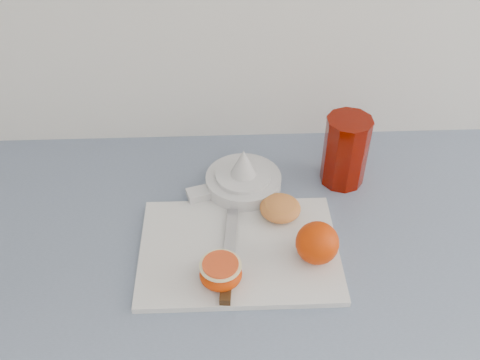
# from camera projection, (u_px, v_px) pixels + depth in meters

# --- Properties ---
(counter) EXTENTS (2.34, 0.64, 0.89)m
(counter) POSITION_uv_depth(u_px,v_px,m) (283.00, 351.00, 1.32)
(counter) COLOR silver
(counter) RESTS_ON ground
(cutting_board) EXTENTS (0.36, 0.26, 0.01)m
(cutting_board) POSITION_uv_depth(u_px,v_px,m) (239.00, 250.00, 0.97)
(cutting_board) COLOR white
(cutting_board) RESTS_ON counter
(whole_orange) EXTENTS (0.08, 0.08, 0.08)m
(whole_orange) POSITION_uv_depth(u_px,v_px,m) (317.00, 243.00, 0.93)
(whole_orange) COLOR red
(whole_orange) RESTS_ON cutting_board
(half_orange) EXTENTS (0.07, 0.07, 0.05)m
(half_orange) POSITION_uv_depth(u_px,v_px,m) (221.00, 273.00, 0.90)
(half_orange) COLOR red
(half_orange) RESTS_ON cutting_board
(squeezed_shell) EXTENTS (0.08, 0.08, 0.03)m
(squeezed_shell) POSITION_uv_depth(u_px,v_px,m) (280.00, 208.00, 1.02)
(squeezed_shell) COLOR orange
(squeezed_shell) RESTS_ON cutting_board
(paring_knife) EXTENTS (0.04, 0.22, 0.01)m
(paring_knife) POSITION_uv_depth(u_px,v_px,m) (228.00, 271.00, 0.92)
(paring_knife) COLOR #473011
(paring_knife) RESTS_ON cutting_board
(citrus_juicer) EXTENTS (0.19, 0.15, 0.10)m
(citrus_juicer) POSITION_uv_depth(u_px,v_px,m) (243.00, 180.00, 1.09)
(citrus_juicer) COLOR white
(citrus_juicer) RESTS_ON counter
(red_tumbler) EXTENTS (0.09, 0.09, 0.15)m
(red_tumbler) POSITION_uv_depth(u_px,v_px,m) (345.00, 153.00, 1.09)
(red_tumbler) COLOR #710B00
(red_tumbler) RESTS_ON counter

